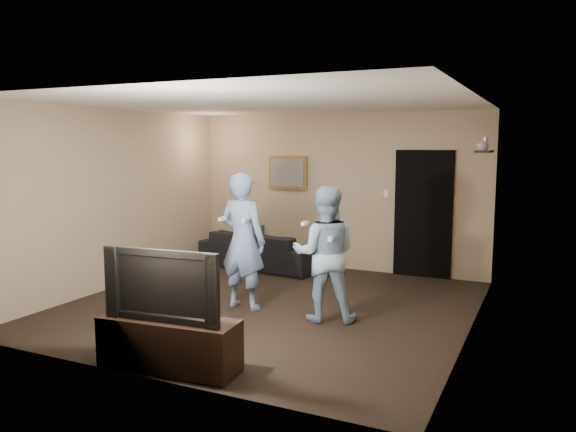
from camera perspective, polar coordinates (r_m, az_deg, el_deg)
The scene contains 19 objects.
ground at distance 7.41m, azimuth -1.90°, elevation -9.07°, with size 5.00×5.00×0.00m, color black.
ceiling at distance 7.13m, azimuth -1.99°, elevation 11.41°, with size 5.00×5.00×0.04m, color silver.
wall_back at distance 9.44m, azimuth 5.00°, elevation 2.49°, with size 5.00×0.04×2.60m, color tan.
wall_front at distance 5.08m, azimuth -14.92°, elevation -1.90°, with size 5.00×0.04×2.60m, color tan.
wall_left at distance 8.58m, azimuth -16.98°, elevation 1.72°, with size 0.04×5.00×2.60m, color tan.
wall_right at distance 6.42m, azimuth 18.34°, elevation -0.14°, with size 0.04×5.00×2.60m, color tan.
sofa at distance 9.54m, azimuth -2.73°, elevation -3.46°, with size 2.10×0.82×0.61m, color black.
throw_pillow at distance 9.61m, azimuth -3.92°, elevation -2.34°, with size 0.49×0.15×0.49m, color #164438.
painting_frame at distance 9.74m, azimuth -0.02°, elevation 4.44°, with size 0.72×0.05×0.57m, color olive.
painting_canvas at distance 9.72m, azimuth -0.08°, elevation 4.43°, with size 0.62×0.01×0.47m, color slate.
doorway at distance 9.04m, azimuth 13.57°, elevation 0.19°, with size 0.90×0.06×2.00m, color black.
light_switch at distance 9.15m, azimuth 9.95°, elevation 2.26°, with size 0.08×0.02×0.12m, color silver.
wall_shelf at distance 8.17m, azimuth 19.32°, elevation 6.21°, with size 0.20×0.60×0.03m, color black.
shelf_vase at distance 7.94m, azimuth 19.17°, elevation 6.88°, with size 0.15×0.15×0.16m, color #A6A5AA.
shelf_figurine at distance 8.26m, azimuth 19.42°, elevation 6.94°, with size 0.06×0.06×0.18m, color #B4B3B8.
tv_console at distance 5.47m, azimuth -11.96°, elevation -12.54°, with size 1.33×0.43×0.48m, color black.
television at distance 5.30m, azimuth -12.13°, elevation -6.70°, with size 1.16×0.15×0.67m, color black.
wii_player_left at distance 7.13m, azimuth -4.63°, elevation -2.56°, with size 0.66×0.52×1.74m.
wii_player_right at distance 6.65m, azimuth 3.75°, elevation -3.86°, with size 0.94×0.83×1.61m.
Camera 1 is at (3.24, -6.32, 2.09)m, focal length 35.00 mm.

